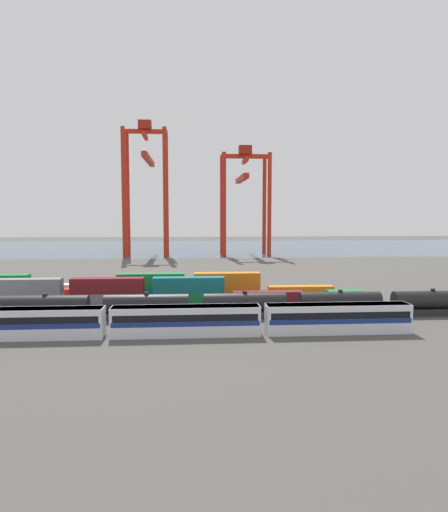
{
  "coord_description": "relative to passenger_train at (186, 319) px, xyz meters",
  "views": [
    {
      "loc": [
        1.44,
        -79.87,
        15.89
      ],
      "look_at": [
        9.76,
        33.53,
        5.67
      ],
      "focal_mm": 32.73,
      "sensor_mm": 36.0,
      "label": 1
    }
  ],
  "objects": [
    {
      "name": "passenger_train",
      "position": [
        0.0,
        0.0,
        0.0
      ],
      "size": [
        59.99,
        3.14,
        3.9
      ],
      "color": "silver",
      "rests_on": "ground_plane"
    },
    {
      "name": "shipping_container_8",
      "position": [
        13.9,
        18.63,
        -0.84
      ],
      "size": [
        12.1,
        2.44,
        2.6
      ],
      "primitive_type": "cube",
      "color": "maroon",
      "rests_on": "ground_plane"
    },
    {
      "name": "shipping_container_15",
      "position": [
        7.3,
        24.19,
        -0.84
      ],
      "size": [
        12.1,
        2.44,
        2.6
      ],
      "primitive_type": "cube",
      "color": "orange",
      "rests_on": "ground_plane"
    },
    {
      "name": "shipping_container_3",
      "position": [
        -26.9,
        18.63,
        1.76
      ],
      "size": [
        12.1,
        2.44,
        2.6
      ],
      "primitive_type": "cube",
      "color": "slate",
      "rests_on": "shipping_container_2"
    },
    {
      "name": "gantry_crane_west",
      "position": [
        -15.93,
        122.08,
        28.76
      ],
      "size": [
        16.62,
        39.35,
        50.72
      ],
      "color": "red",
      "rests_on": "ground_plane"
    },
    {
      "name": "freight_tank_row",
      "position": [
        8.9,
        9.7,
        -0.18
      ],
      "size": [
        72.24,
        2.75,
        4.21
      ],
      "color": "#232326",
      "rests_on": "ground_plane"
    },
    {
      "name": "gantry_crane_central",
      "position": [
        21.85,
        121.52,
        23.54
      ],
      "size": [
        18.58,
        34.3,
        41.89
      ],
      "color": "red",
      "rests_on": "ground_plane"
    },
    {
      "name": "shipping_container_17",
      "position": [
        21.1,
        24.19,
        -0.84
      ],
      "size": [
        12.1,
        2.44,
        2.6
      ],
      "primitive_type": "cube",
      "color": "orange",
      "rests_on": "ground_plane"
    },
    {
      "name": "shipping_container_6",
      "position": [
        0.3,
        18.63,
        -0.84
      ],
      "size": [
        12.1,
        2.44,
        2.6
      ],
      "primitive_type": "cube",
      "color": "#197538",
      "rests_on": "ground_plane"
    },
    {
      "name": "shipping_container_13",
      "position": [
        -6.5,
        24.19,
        -0.84
      ],
      "size": [
        12.1,
        2.44,
        2.6
      ],
      "primitive_type": "cube",
      "color": "#146066",
      "rests_on": "ground_plane"
    },
    {
      "name": "shipping_container_9",
      "position": [
        27.5,
        18.63,
        -0.84
      ],
      "size": [
        6.04,
        2.44,
        2.6
      ],
      "primitive_type": "cube",
      "color": "#197538",
      "rests_on": "ground_plane"
    },
    {
      "name": "shipping_container_4",
      "position": [
        -13.3,
        18.63,
        -0.84
      ],
      "size": [
        12.1,
        2.44,
        2.6
      ],
      "primitive_type": "cube",
      "color": "slate",
      "rests_on": "ground_plane"
    },
    {
      "name": "shipping_container_14",
      "position": [
        -6.5,
        24.19,
        1.76
      ],
      "size": [
        12.1,
        2.44,
        2.6
      ],
      "primitive_type": "cube",
      "color": "#197538",
      "rests_on": "shipping_container_13"
    },
    {
      "name": "shipping_container_21",
      "position": [
        2.12,
        29.74,
        -0.84
      ],
      "size": [
        12.1,
        2.44,
        2.6
      ],
      "primitive_type": "cube",
      "color": "gold",
      "rests_on": "ground_plane"
    },
    {
      "name": "ground_plane",
      "position": [
        -0.86,
        59.6,
        -2.14
      ],
      "size": [
        420.0,
        420.0,
        0.0
      ],
      "primitive_type": "plane",
      "color": "#4C4944"
    },
    {
      "name": "shipping_container_7",
      "position": [
        0.3,
        18.63,
        1.76
      ],
      "size": [
        12.1,
        2.44,
        2.6
      ],
      "primitive_type": "cube",
      "color": "#146066",
      "rests_on": "shipping_container_6"
    },
    {
      "name": "shipping_container_16",
      "position": [
        7.3,
        24.19,
        1.76
      ],
      "size": [
        12.1,
        2.44,
        2.6
      ],
      "primitive_type": "cube",
      "color": "orange",
      "rests_on": "shipping_container_15"
    },
    {
      "name": "harbour_water",
      "position": [
        -0.86,
        162.72,
        -2.14
      ],
      "size": [
        400.0,
        110.0,
        0.01
      ],
      "primitive_type": "cube",
      "color": "#384C60",
      "rests_on": "ground_plane"
    },
    {
      "name": "shipping_container_19",
      "position": [
        -25.35,
        29.74,
        -0.84
      ],
      "size": [
        12.1,
        2.44,
        2.6
      ],
      "primitive_type": "cube",
      "color": "silver",
      "rests_on": "ground_plane"
    },
    {
      "name": "shipping_container_5",
      "position": [
        -13.3,
        18.63,
        1.76
      ],
      "size": [
        12.1,
        2.44,
        2.6
      ],
      "primitive_type": "cube",
      "color": "maroon",
      "rests_on": "shipping_container_4"
    },
    {
      "name": "shipping_container_12",
      "position": [
        -20.3,
        24.19,
        -0.84
      ],
      "size": [
        12.1,
        2.44,
        2.6
      ],
      "primitive_type": "cube",
      "color": "#AD211C",
      "rests_on": "ground_plane"
    },
    {
      "name": "shipping_container_20",
      "position": [
        -11.62,
        29.74,
        -0.84
      ],
      "size": [
        12.1,
        2.44,
        2.6
      ],
      "primitive_type": "cube",
      "color": "#146066",
      "rests_on": "ground_plane"
    },
    {
      "name": "shipping_container_2",
      "position": [
        -26.9,
        18.63,
        -0.84
      ],
      "size": [
        12.1,
        2.44,
        2.6
      ],
      "primitive_type": "cube",
      "color": "silver",
      "rests_on": "ground_plane"
    }
  ]
}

